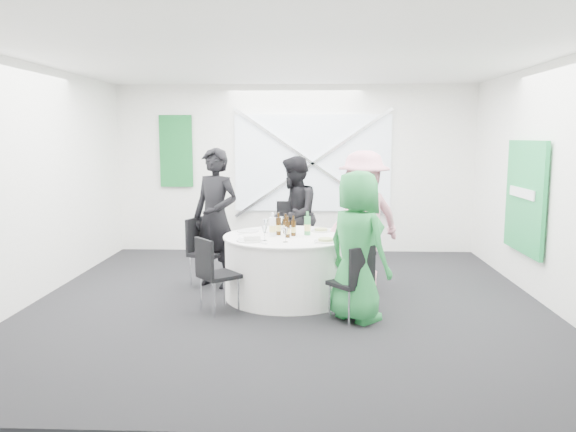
{
  "coord_description": "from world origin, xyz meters",
  "views": [
    {
      "loc": [
        0.27,
        -6.46,
        1.95
      ],
      "look_at": [
        0.0,
        0.2,
        1.0
      ],
      "focal_mm": 35.0,
      "sensor_mm": 36.0,
      "label": 1
    }
  ],
  "objects_px": {
    "person_woman_pink": "(363,219)",
    "person_woman_green": "(357,246)",
    "chair_back_left": "(202,247)",
    "person_man_back_left": "(216,218)",
    "chair_back": "(292,232)",
    "clear_water_bottle": "(273,227)",
    "chair_front_right": "(355,278)",
    "person_man_back": "(294,215)",
    "green_water_bottle": "(307,226)",
    "banquet_table": "(288,266)",
    "chair_back_right": "(359,245)",
    "chair_front_left": "(213,269)"
  },
  "relations": [
    {
      "from": "person_woman_pink",
      "to": "person_woman_green",
      "type": "height_order",
      "value": "person_woman_pink"
    },
    {
      "from": "chair_back_left",
      "to": "person_man_back_left",
      "type": "distance_m",
      "value": 0.42
    },
    {
      "from": "chair_back",
      "to": "clear_water_bottle",
      "type": "relative_size",
      "value": 3.56
    },
    {
      "from": "person_man_back_left",
      "to": "chair_front_right",
      "type": "bearing_deg",
      "value": -12.56
    },
    {
      "from": "person_man_back",
      "to": "green_water_bottle",
      "type": "relative_size",
      "value": 5.79
    },
    {
      "from": "chair_front_right",
      "to": "person_woman_pink",
      "type": "xyz_separation_m",
      "value": [
        0.21,
        1.48,
        0.41
      ]
    },
    {
      "from": "person_man_back_left",
      "to": "person_woman_green",
      "type": "relative_size",
      "value": 1.13
    },
    {
      "from": "chair_front_right",
      "to": "chair_back_left",
      "type": "bearing_deg",
      "value": -75.71
    },
    {
      "from": "chair_back_left",
      "to": "person_woman_green",
      "type": "xyz_separation_m",
      "value": [
        1.9,
        -1.31,
        0.28
      ]
    },
    {
      "from": "banquet_table",
      "to": "clear_water_bottle",
      "type": "distance_m",
      "value": 0.53
    },
    {
      "from": "chair_back_right",
      "to": "chair_back",
      "type": "bearing_deg",
      "value": -156.31
    },
    {
      "from": "person_woman_pink",
      "to": "chair_back_left",
      "type": "bearing_deg",
      "value": -28.56
    },
    {
      "from": "chair_back",
      "to": "clear_water_bottle",
      "type": "height_order",
      "value": "clear_water_bottle"
    },
    {
      "from": "chair_back_right",
      "to": "clear_water_bottle",
      "type": "xyz_separation_m",
      "value": [
        -1.1,
        -0.68,
        0.34
      ]
    },
    {
      "from": "chair_back",
      "to": "person_woman_pink",
      "type": "relative_size",
      "value": 0.58
    },
    {
      "from": "person_woman_green",
      "to": "green_water_bottle",
      "type": "relative_size",
      "value": 5.54
    },
    {
      "from": "chair_back_left",
      "to": "person_man_back_left",
      "type": "xyz_separation_m",
      "value": [
        0.18,
        -0.0,
        0.38
      ]
    },
    {
      "from": "person_woman_green",
      "to": "person_woman_pink",
      "type": "bearing_deg",
      "value": -50.1
    },
    {
      "from": "chair_front_right",
      "to": "chair_front_left",
      "type": "height_order",
      "value": "chair_front_left"
    },
    {
      "from": "person_man_back_left",
      "to": "clear_water_bottle",
      "type": "bearing_deg",
      "value": -7.51
    },
    {
      "from": "chair_back",
      "to": "chair_front_left",
      "type": "relative_size",
      "value": 1.21
    },
    {
      "from": "chair_front_right",
      "to": "person_man_back_left",
      "type": "distance_m",
      "value": 2.23
    },
    {
      "from": "chair_back_right",
      "to": "green_water_bottle",
      "type": "height_order",
      "value": "green_water_bottle"
    },
    {
      "from": "person_man_back",
      "to": "green_water_bottle",
      "type": "xyz_separation_m",
      "value": [
        0.2,
        -1.15,
        0.04
      ]
    },
    {
      "from": "chair_front_left",
      "to": "clear_water_bottle",
      "type": "height_order",
      "value": "clear_water_bottle"
    },
    {
      "from": "chair_front_right",
      "to": "person_woman_pink",
      "type": "height_order",
      "value": "person_woman_pink"
    },
    {
      "from": "person_woman_green",
      "to": "clear_water_bottle",
      "type": "distance_m",
      "value": 1.24
    },
    {
      "from": "chair_back_right",
      "to": "person_man_back",
      "type": "height_order",
      "value": "person_man_back"
    },
    {
      "from": "chair_back",
      "to": "clear_water_bottle",
      "type": "distance_m",
      "value": 1.28
    },
    {
      "from": "person_man_back",
      "to": "green_water_bottle",
      "type": "height_order",
      "value": "person_man_back"
    },
    {
      "from": "person_woman_green",
      "to": "person_man_back",
      "type": "bearing_deg",
      "value": -22.86
    },
    {
      "from": "banquet_table",
      "to": "chair_back",
      "type": "xyz_separation_m",
      "value": [
        0.0,
        1.19,
        0.22
      ]
    },
    {
      "from": "chair_back",
      "to": "person_woman_pink",
      "type": "bearing_deg",
      "value": -32.45
    },
    {
      "from": "person_woman_pink",
      "to": "chair_front_right",
      "type": "bearing_deg",
      "value": 50.33
    },
    {
      "from": "person_man_back",
      "to": "person_man_back_left",
      "type": "bearing_deg",
      "value": -51.9
    },
    {
      "from": "chair_back_right",
      "to": "person_man_back",
      "type": "relative_size",
      "value": 0.54
    },
    {
      "from": "chair_front_right",
      "to": "clear_water_bottle",
      "type": "xyz_separation_m",
      "value": [
        -0.93,
        0.85,
        0.4
      ]
    },
    {
      "from": "person_woman_green",
      "to": "clear_water_bottle",
      "type": "height_order",
      "value": "person_woman_green"
    },
    {
      "from": "person_woman_green",
      "to": "person_man_back_left",
      "type": "bearing_deg",
      "value": 10.24
    },
    {
      "from": "chair_front_left",
      "to": "person_man_back_left",
      "type": "height_order",
      "value": "person_man_back_left"
    },
    {
      "from": "chair_front_left",
      "to": "green_water_bottle",
      "type": "height_order",
      "value": "green_water_bottle"
    },
    {
      "from": "person_man_back",
      "to": "chair_front_left",
      "type": "bearing_deg",
      "value": -22.49
    },
    {
      "from": "chair_back",
      "to": "person_man_back",
      "type": "distance_m",
      "value": 0.23
    },
    {
      "from": "banquet_table",
      "to": "clear_water_bottle",
      "type": "bearing_deg",
      "value": -166.32
    },
    {
      "from": "banquet_table",
      "to": "chair_back_right",
      "type": "height_order",
      "value": "chair_back_right"
    },
    {
      "from": "chair_back",
      "to": "person_woman_green",
      "type": "xyz_separation_m",
      "value": [
        0.76,
        -2.03,
        0.2
      ]
    },
    {
      "from": "chair_back_left",
      "to": "clear_water_bottle",
      "type": "xyz_separation_m",
      "value": [
        0.95,
        -0.52,
        0.35
      ]
    },
    {
      "from": "person_woman_green",
      "to": "clear_water_bottle",
      "type": "xyz_separation_m",
      "value": [
        -0.95,
        0.79,
        0.07
      ]
    },
    {
      "from": "green_water_bottle",
      "to": "person_woman_green",
      "type": "bearing_deg",
      "value": -59.25
    },
    {
      "from": "chair_back",
      "to": "person_man_back",
      "type": "relative_size",
      "value": 0.61
    }
  ]
}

